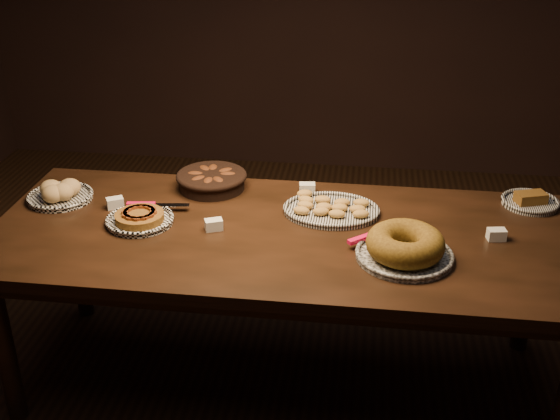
# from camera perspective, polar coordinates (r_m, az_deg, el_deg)

# --- Properties ---
(ground) EXTENTS (5.00, 5.00, 0.00)m
(ground) POSITION_cam_1_polar(r_m,az_deg,el_deg) (3.25, 0.40, -13.50)
(ground) COLOR black
(ground) RESTS_ON ground
(buffet_table) EXTENTS (2.40, 1.00, 0.75)m
(buffet_table) POSITION_cam_1_polar(r_m,az_deg,el_deg) (2.86, 0.45, -3.06)
(buffet_table) COLOR black
(buffet_table) RESTS_ON ground
(apple_tart_plate) EXTENTS (0.32, 0.29, 0.05)m
(apple_tart_plate) POSITION_cam_1_polar(r_m,az_deg,el_deg) (2.94, -11.32, -0.66)
(apple_tart_plate) COLOR white
(apple_tart_plate) RESTS_ON buffet_table
(madeleine_platter) EXTENTS (0.40, 0.33, 0.05)m
(madeleine_platter) POSITION_cam_1_polar(r_m,az_deg,el_deg) (2.97, 4.14, 0.10)
(madeleine_platter) COLOR black
(madeleine_platter) RESTS_ON buffet_table
(bundt_cake_plate) EXTENTS (0.40, 0.41, 0.11)m
(bundt_cake_plate) POSITION_cam_1_polar(r_m,az_deg,el_deg) (2.65, 10.11, -2.97)
(bundt_cake_plate) COLOR black
(bundt_cake_plate) RESTS_ON buffet_table
(croissant_basket) EXTENTS (0.35, 0.35, 0.08)m
(croissant_basket) POSITION_cam_1_polar(r_m,az_deg,el_deg) (3.19, -5.58, 2.53)
(croissant_basket) COLOR black
(croissant_basket) RESTS_ON buffet_table
(bread_roll_plate) EXTENTS (0.29, 0.29, 0.09)m
(bread_roll_plate) POSITION_cam_1_polar(r_m,az_deg,el_deg) (3.21, -17.48, 1.32)
(bread_roll_plate) COLOR white
(bread_roll_plate) RESTS_ON buffet_table
(loaf_plate) EXTENTS (0.25, 0.25, 0.06)m
(loaf_plate) POSITION_cam_1_polar(r_m,az_deg,el_deg) (3.22, 19.67, 0.69)
(loaf_plate) COLOR black
(loaf_plate) RESTS_ON buffet_table
(tent_cards) EXTENTS (1.66, 0.48, 0.04)m
(tent_cards) POSITION_cam_1_polar(r_m,az_deg,el_deg) (2.89, 1.85, -0.55)
(tent_cards) COLOR white
(tent_cards) RESTS_ON buffet_table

